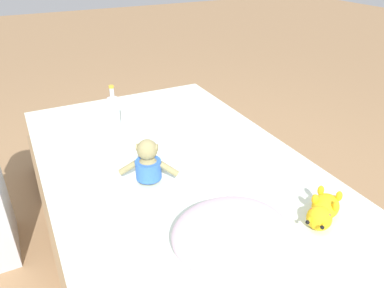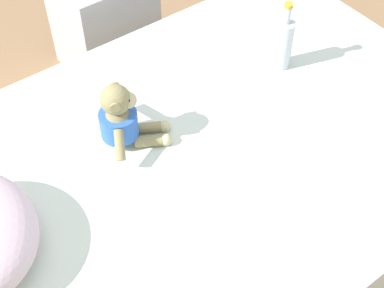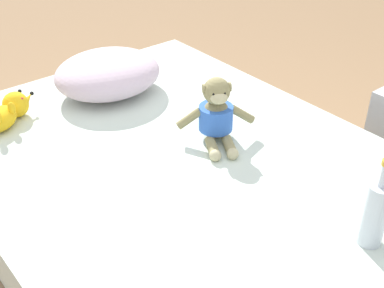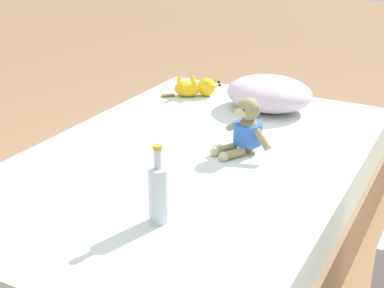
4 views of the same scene
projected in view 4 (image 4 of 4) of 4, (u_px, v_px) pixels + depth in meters
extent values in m
plane|color=#93704C|center=(192.00, 247.00, 2.47)|extent=(16.00, 16.00, 0.00)
cube|color=#846647|center=(192.00, 221.00, 2.42)|extent=(1.34, 2.06, 0.27)
cube|color=silver|center=(192.00, 175.00, 2.33)|extent=(1.30, 2.00, 0.19)
ellipsoid|color=silver|center=(269.00, 93.00, 2.80)|extent=(0.48, 0.42, 0.17)
ellipsoid|color=#8E8456|center=(248.00, 134.00, 2.30)|extent=(0.15, 0.14, 0.15)
cylinder|color=blue|center=(248.00, 133.00, 2.30)|extent=(0.17, 0.17, 0.09)
sphere|color=#8E8456|center=(249.00, 109.00, 2.26)|extent=(0.10, 0.10, 0.10)
ellipsoid|color=#C1B789|center=(241.00, 113.00, 2.24)|extent=(0.08, 0.07, 0.04)
sphere|color=black|center=(244.00, 110.00, 2.23)|extent=(0.01, 0.01, 0.01)
sphere|color=black|center=(239.00, 108.00, 2.25)|extent=(0.01, 0.01, 0.01)
cylinder|color=#8E8456|center=(256.00, 110.00, 2.22)|extent=(0.02, 0.03, 0.03)
cylinder|color=#8E8456|center=(242.00, 104.00, 2.29)|extent=(0.02, 0.03, 0.03)
cylinder|color=#8E8456|center=(262.00, 139.00, 2.23)|extent=(0.10, 0.07, 0.08)
cylinder|color=#8E8456|center=(234.00, 125.00, 2.38)|extent=(0.10, 0.07, 0.08)
cylinder|color=#8E8456|center=(233.00, 154.00, 2.26)|extent=(0.08, 0.10, 0.04)
cylinder|color=#8E8456|center=(225.00, 149.00, 2.30)|extent=(0.08, 0.10, 0.04)
sphere|color=#C1B789|center=(223.00, 157.00, 2.23)|extent=(0.04, 0.04, 0.04)
sphere|color=#C1B789|center=(215.00, 152.00, 2.28)|extent=(0.04, 0.04, 0.04)
ellipsoid|color=yellow|center=(188.00, 89.00, 3.01)|extent=(0.19, 0.17, 0.08)
sphere|color=yellow|center=(206.00, 87.00, 3.02)|extent=(0.10, 0.10, 0.10)
cone|color=yellow|center=(214.00, 84.00, 3.04)|extent=(0.07, 0.06, 0.05)
sphere|color=black|center=(219.00, 82.00, 3.04)|extent=(0.02, 0.02, 0.02)
cone|color=yellow|center=(215.00, 87.00, 2.99)|extent=(0.07, 0.06, 0.05)
sphere|color=black|center=(220.00, 85.00, 2.99)|extent=(0.02, 0.02, 0.02)
sphere|color=red|center=(206.00, 81.00, 3.03)|extent=(0.02, 0.02, 0.02)
sphere|color=red|center=(207.00, 84.00, 2.98)|extent=(0.02, 0.02, 0.02)
ellipsoid|color=yellow|center=(193.00, 80.00, 3.04)|extent=(0.04, 0.04, 0.05)
ellipsoid|color=yellow|center=(194.00, 84.00, 2.96)|extent=(0.04, 0.04, 0.05)
ellipsoid|color=yellow|center=(179.00, 80.00, 3.03)|extent=(0.04, 0.04, 0.05)
ellipsoid|color=yellow|center=(180.00, 84.00, 2.96)|extent=(0.04, 0.04, 0.05)
cube|color=brown|center=(168.00, 96.00, 3.02)|extent=(0.08, 0.07, 0.01)
cylinder|color=silver|center=(159.00, 195.00, 1.77)|extent=(0.07, 0.07, 0.19)
cylinder|color=silver|center=(158.00, 159.00, 1.72)|extent=(0.03, 0.03, 0.07)
cylinder|color=gold|center=(157.00, 147.00, 1.70)|extent=(0.03, 0.03, 0.01)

